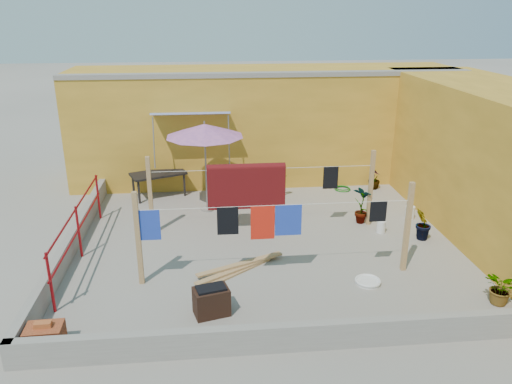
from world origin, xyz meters
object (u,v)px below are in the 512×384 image
brazier (211,301)px  green_hose (342,189)px  patio_umbrella (205,131)px  water_jug_a (381,226)px  white_basin (368,281)px  outdoor_table (158,175)px  plant_back_a (275,183)px  water_jug_b (410,212)px  brick_stack (45,337)px

brazier → green_hose: (3.76, 5.73, -0.22)m
patio_umbrella → water_jug_a: size_ratio=7.08×
white_basin → green_hose: 5.12m
patio_umbrella → brazier: size_ratio=3.52×
outdoor_table → plant_back_a: 3.13m
white_basin → outdoor_table: bearing=129.8°
green_hose → white_basin: bearing=-99.8°
outdoor_table → green_hose: bearing=0.0°
patio_umbrella → water_jug_a: bearing=-24.0°
patio_umbrella → outdoor_table: bearing=138.7°
plant_back_a → water_jug_b: bearing=-32.1°
brick_stack → water_jug_b: size_ratio=1.53×
green_hose → water_jug_b: bearing=-63.7°
outdoor_table → plant_back_a: size_ratio=2.13×
plant_back_a → brazier: bearing=-108.2°
brazier → plant_back_a: plant_back_a is taller
green_hose → plant_back_a: size_ratio=0.61×
brazier → water_jug_b: 6.01m
water_jug_a → green_hose: size_ratio=0.70×
white_basin → patio_umbrella: bearing=126.7°
brick_stack → plant_back_a: plant_back_a is taller
outdoor_table → white_basin: outdoor_table is taller
green_hose → brazier: bearing=-123.3°
water_jug_a → brazier: bearing=-143.6°
white_basin → green_hose: bearing=80.2°
patio_umbrella → brazier: 4.94m
brazier → white_basin: size_ratio=1.34×
outdoor_table → brick_stack: bearing=-100.2°
water_jug_b → plant_back_a: size_ratio=0.48×
water_jug_a → patio_umbrella: bearing=156.0°
green_hose → patio_umbrella: bearing=-163.4°
brazier → water_jug_b: size_ratio=1.80×
brick_stack → water_jug_b: (7.31, 4.23, -0.04)m
water_jug_a → green_hose: 2.88m
white_basin → water_jug_a: water_jug_a is taller
patio_umbrella → plant_back_a: patio_umbrella is taller
water_jug_a → plant_back_a: bearing=128.7°
white_basin → water_jug_b: 3.47m
brick_stack → water_jug_a: (6.35, 3.53, -0.06)m
white_basin → water_jug_a: size_ratio=1.50×
white_basin → water_jug_a: 2.39m
outdoor_table → water_jug_a: size_ratio=4.93×
brazier → white_basin: (2.89, 0.69, -0.21)m
brick_stack → green_hose: brick_stack is taller
outdoor_table → water_jug_b: bearing=-19.5°
patio_umbrella → brazier: (0.03, -4.61, -1.79)m
outdoor_table → plant_back_a: bearing=-5.0°
plant_back_a → green_hose: bearing=7.8°
water_jug_a → green_hose: bearing=92.4°
water_jug_a → water_jug_b: (0.95, 0.70, 0.02)m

